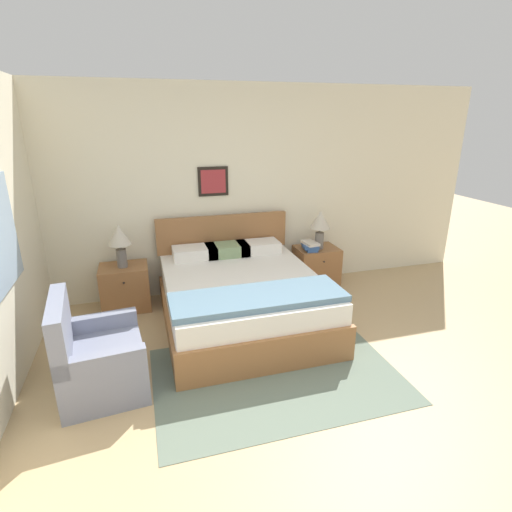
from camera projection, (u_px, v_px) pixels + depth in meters
The scene contains 12 objects.
ground_plane at pixel (330, 445), 2.83m from camera, with size 16.00×16.00×0.00m, color tan.
wall_back at pixel (231, 192), 5.08m from camera, with size 6.91×0.09×2.60m.
area_rug_main at pixel (277, 375), 3.59m from camera, with size 2.16×1.46×0.01m.
bed at pixel (242, 297), 4.41m from camera, with size 1.68×1.99×1.03m.
armchair at pixel (96, 360), 3.33m from camera, with size 0.74×0.83×0.86m.
nightstand_near_window at pixel (125, 287), 4.78m from camera, with size 0.56×0.46×0.54m.
nightstand_by_door at pixel (316, 267), 5.44m from camera, with size 0.56×0.46×0.54m.
table_lamp_near_window at pixel (119, 238), 4.55m from camera, with size 0.27×0.27×0.51m.
table_lamp_by_door at pixel (320, 223), 5.22m from camera, with size 0.27×0.27×0.51m.
book_thick_bottom at pixel (310, 248), 5.28m from camera, with size 0.17×0.29×0.04m.
book_hardcover_middle at pixel (310, 246), 5.26m from camera, with size 0.24×0.30×0.04m.
book_novel_upper at pixel (310, 243), 5.25m from camera, with size 0.18×0.28×0.03m.
Camera 1 is at (-1.13, -1.99, 2.20)m, focal length 28.00 mm.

